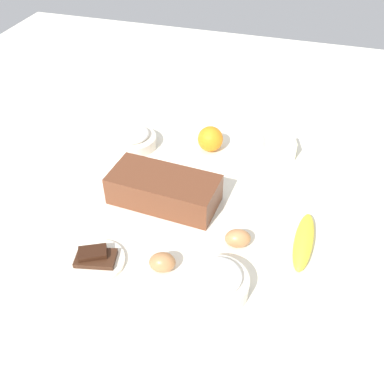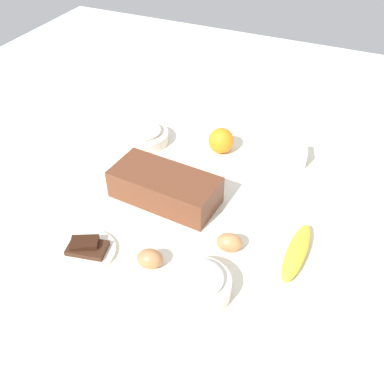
# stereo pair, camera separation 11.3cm
# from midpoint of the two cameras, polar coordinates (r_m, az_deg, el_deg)

# --- Properties ---
(ground_plane) EXTENTS (2.40, 2.40, 0.02)m
(ground_plane) POSITION_cam_midpoint_polar(r_m,az_deg,el_deg) (1.16, -2.78, -2.00)
(ground_plane) COLOR silver
(loaf_pan) EXTENTS (0.29, 0.15, 0.08)m
(loaf_pan) POSITION_cam_midpoint_polar(r_m,az_deg,el_deg) (1.14, -6.50, 0.27)
(loaf_pan) COLOR brown
(loaf_pan) RESTS_ON ground_plane
(flour_bowl) EXTENTS (0.14, 0.14, 0.06)m
(flour_bowl) POSITION_cam_midpoint_polar(r_m,az_deg,el_deg) (1.36, -10.09, 6.78)
(flour_bowl) COLOR silver
(flour_bowl) RESTS_ON ground_plane
(sugar_bowl) EXTENTS (0.13, 0.13, 0.07)m
(sugar_bowl) POSITION_cam_midpoint_polar(r_m,az_deg,el_deg) (0.94, -0.11, -11.79)
(sugar_bowl) COLOR silver
(sugar_bowl) RESTS_ON ground_plane
(banana) EXTENTS (0.05, 0.19, 0.04)m
(banana) POSITION_cam_midpoint_polar(r_m,az_deg,el_deg) (1.05, 11.37, -6.45)
(banana) COLOR yellow
(banana) RESTS_ON ground_plane
(orange_fruit) EXTENTS (0.08, 0.08, 0.08)m
(orange_fruit) POSITION_cam_midpoint_polar(r_m,az_deg,el_deg) (1.32, -0.04, 6.83)
(orange_fruit) COLOR orange
(orange_fruit) RESTS_ON ground_plane
(butter_block) EXTENTS (0.10, 0.09, 0.06)m
(butter_block) POSITION_cam_midpoint_polar(r_m,az_deg,el_deg) (1.32, 8.84, 5.75)
(butter_block) COLOR #F4EDB2
(butter_block) RESTS_ON ground_plane
(egg_near_butter) EXTENTS (0.07, 0.06, 0.05)m
(egg_near_butter) POSITION_cam_midpoint_polar(r_m,az_deg,el_deg) (1.03, 2.87, -6.20)
(egg_near_butter) COLOR #B37949
(egg_near_butter) RESTS_ON ground_plane
(egg_beside_bowl) EXTENTS (0.07, 0.06, 0.05)m
(egg_beside_bowl) POSITION_cam_midpoint_polar(r_m,az_deg,el_deg) (0.99, -7.10, -9.25)
(egg_beside_bowl) COLOR #A77044
(egg_beside_bowl) RESTS_ON ground_plane
(chocolate_plate) EXTENTS (0.13, 0.13, 0.03)m
(chocolate_plate) POSITION_cam_midpoint_polar(r_m,az_deg,el_deg) (1.04, -15.49, -8.63)
(chocolate_plate) COLOR silver
(chocolate_plate) RESTS_ON ground_plane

